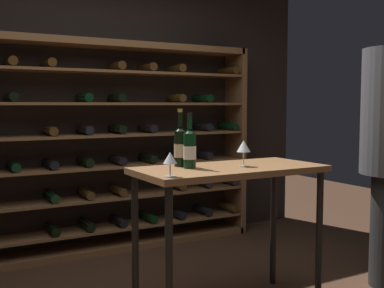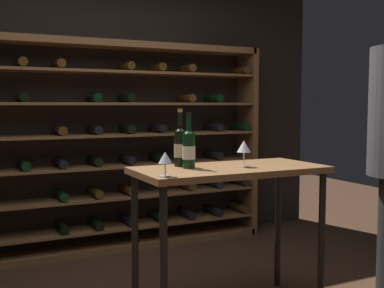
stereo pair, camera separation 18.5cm
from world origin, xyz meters
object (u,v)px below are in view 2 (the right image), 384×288
at_px(wine_rack, 111,148).
at_px(wine_glass_stemmed_left, 165,159).
at_px(wine_bottle_amber_reserve, 180,146).
at_px(wine_glass_stemmed_center, 244,147).
at_px(wine_bottle_gold_foil, 189,148).
at_px(tasting_table, 230,185).

bearing_deg(wine_rack, wine_glass_stemmed_left, -97.41).
bearing_deg(wine_bottle_amber_reserve, wine_rack, 90.77).
bearing_deg(wine_bottle_amber_reserve, wine_glass_stemmed_left, -125.24).
bearing_deg(wine_bottle_amber_reserve, wine_glass_stemmed_center, -29.77).
height_order(wine_rack, wine_bottle_amber_reserve, wine_rack).
distance_m(wine_rack, wine_bottle_amber_reserve, 1.49).
relative_size(wine_bottle_gold_foil, wine_glass_stemmed_center, 2.05).
height_order(wine_rack, wine_glass_stemmed_left, wine_rack).
distance_m(tasting_table, wine_bottle_gold_foil, 0.36).
height_order(wine_bottle_gold_foil, wine_bottle_amber_reserve, wine_bottle_amber_reserve).
xyz_separation_m(wine_rack, wine_glass_stemmed_center, (0.37, -1.69, 0.13)).
height_order(wine_rack, wine_glass_stemmed_center, wine_rack).
relative_size(wine_bottle_amber_reserve, wine_glass_stemmed_left, 2.70).
bearing_deg(wine_bottle_amber_reserve, wine_bottle_gold_foil, -86.09).
bearing_deg(wine_glass_stemmed_left, tasting_table, 21.16).
bearing_deg(wine_bottle_amber_reserve, tasting_table, -31.23).
xyz_separation_m(tasting_table, wine_bottle_gold_foil, (-0.26, 0.05, 0.24)).
bearing_deg(wine_glass_stemmed_center, tasting_table, 155.41).
bearing_deg(wine_rack, tasting_table, -80.02).
height_order(wine_glass_stemmed_left, wine_glass_stemmed_center, wine_glass_stemmed_center).
bearing_deg(wine_bottle_gold_foil, tasting_table, -11.52).
distance_m(tasting_table, wine_glass_stemmed_center, 0.26).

